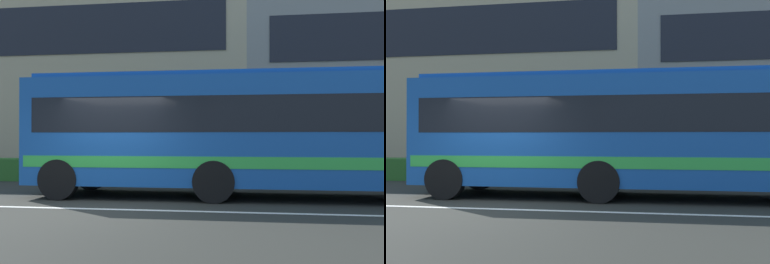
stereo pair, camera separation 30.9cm
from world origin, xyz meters
TOP-DOWN VIEW (x-y plane):
  - ground_plane at (0.00, 0.00)m, footprint 160.00×160.00m
  - lane_centre_line at (0.00, 0.00)m, footprint 60.00×0.16m
  - hedge_row_far at (-1.43, 6.24)m, footprint 15.83×1.10m
  - apartment_block_left at (-8.02, 15.10)m, footprint 21.73×9.74m
  - transit_bus at (3.12, 2.45)m, footprint 11.10×2.55m

SIDE VIEW (x-z plane):
  - ground_plane at x=0.00m, z-range 0.00..0.00m
  - lane_centre_line at x=0.00m, z-range 0.00..0.01m
  - hedge_row_far at x=-1.43m, z-range 0.00..0.77m
  - transit_bus at x=3.12m, z-range 0.16..3.32m
  - apartment_block_left at x=-8.02m, z-range 0.00..10.90m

